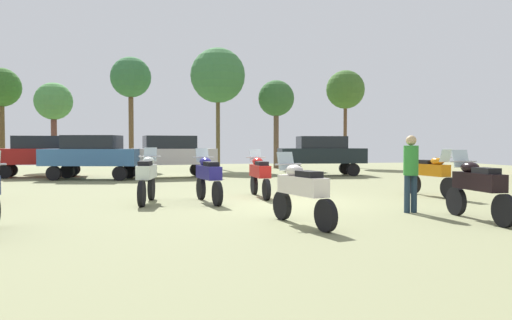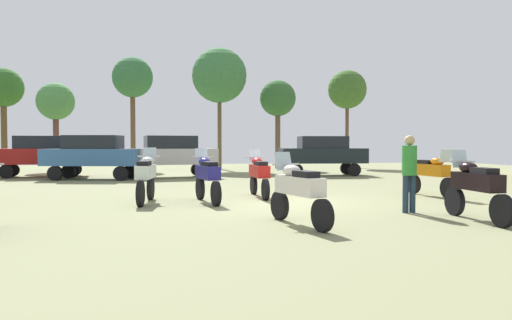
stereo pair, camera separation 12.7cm
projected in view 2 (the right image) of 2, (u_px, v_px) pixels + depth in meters
ground_plane at (280, 202)px, 13.54m from camera, size 44.00×52.00×0.02m
motorcycle_2 at (431, 173)px, 14.93m from camera, size 0.72×2.21×1.46m
motorcycle_3 at (207, 176)px, 13.35m from camera, size 0.73×2.27×1.49m
motorcycle_5 at (299, 189)px, 9.61m from camera, size 0.83×2.18×1.44m
motorcycle_7 at (259, 174)px, 14.71m from camera, size 0.62×2.26×1.45m
motorcycle_8 at (146, 176)px, 13.22m from camera, size 0.63×2.21×1.51m
motorcycle_9 at (476, 186)px, 10.15m from camera, size 0.62×2.26×1.48m
car_1 at (171, 153)px, 23.35m from camera, size 4.54×2.50×2.00m
car_2 at (94, 154)px, 22.07m from camera, size 4.57×2.60×2.00m
car_3 at (42, 153)px, 23.74m from camera, size 4.48×2.27×2.00m
car_5 at (322, 153)px, 24.86m from camera, size 4.43×2.13×2.00m
person_1 at (409, 167)px, 11.34m from camera, size 0.35×0.35×1.81m
tree_1 at (133, 79)px, 31.49m from camera, size 2.61×2.61×7.24m
tree_2 at (278, 100)px, 32.02m from camera, size 2.37×2.37×5.81m
tree_4 at (219, 76)px, 31.11m from camera, size 3.50×3.50×7.75m
tree_5 at (347, 90)px, 33.99m from camera, size 2.69×2.69×6.77m
tree_6 at (56, 103)px, 29.57m from camera, size 2.25×2.25×5.33m
tree_7 at (3, 89)px, 30.59m from camera, size 2.45×2.45×6.39m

